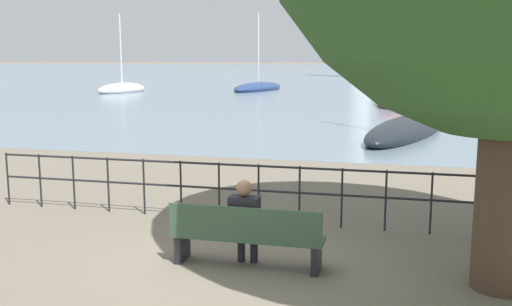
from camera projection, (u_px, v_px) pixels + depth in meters
ground_plane at (247, 266)px, 8.03m from camera, size 1000.00×1000.00×0.00m
harbor_water at (392, 69)px, 159.77m from camera, size 600.00×300.00×0.01m
park_bench at (246, 237)px, 7.89m from camera, size 2.15×0.45×0.90m
seated_person_left at (245, 218)px, 7.94m from camera, size 0.42×0.35×1.24m
promenade_railing at (279, 185)px, 9.99m from camera, size 11.05×0.04×1.05m
sailboat_0 at (122, 89)px, 49.95m from camera, size 3.32×6.35×7.07m
sailboat_1 at (393, 100)px, 36.17m from camera, size 2.18×7.93×8.61m
sailboat_2 at (258, 88)px, 53.14m from camera, size 4.14×9.18×7.38m
sailboat_3 at (407, 129)px, 21.81m from camera, size 4.04×8.98×9.16m
harbor_lighthouse at (361, 6)px, 90.44m from camera, size 4.03×4.03×24.09m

